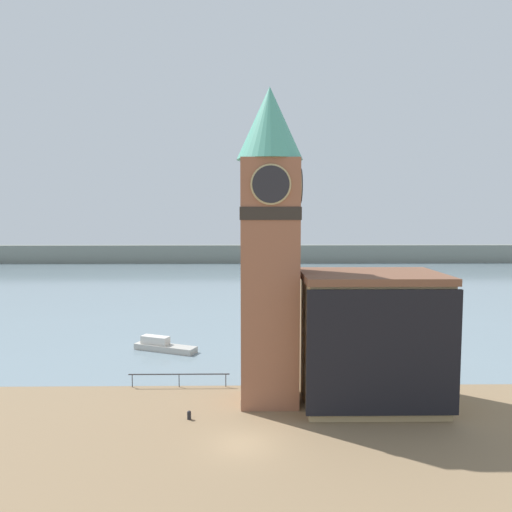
% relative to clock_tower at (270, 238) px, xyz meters
% --- Properties ---
extents(ground_plane, '(160.00, 160.00, 0.00)m').
position_rel_clock_tower_xyz_m(ground_plane, '(-1.87, -6.99, -12.17)').
color(ground_plane, '#846B4C').
extents(water, '(160.00, 120.00, 0.00)m').
position_rel_clock_tower_xyz_m(water, '(-1.87, 63.27, -12.17)').
color(water, gray).
rests_on(water, ground_plane).
extents(far_shoreline, '(180.00, 3.00, 5.00)m').
position_rel_clock_tower_xyz_m(far_shoreline, '(-1.87, 103.27, -9.67)').
color(far_shoreline, gray).
rests_on(far_shoreline, water).
extents(pier_railing, '(8.13, 0.08, 1.09)m').
position_rel_clock_tower_xyz_m(pier_railing, '(-7.14, 3.02, -11.24)').
color(pier_railing, '#333338').
rests_on(pier_railing, ground_plane).
extents(clock_tower, '(4.76, 4.76, 22.94)m').
position_rel_clock_tower_xyz_m(clock_tower, '(0.00, 0.00, 0.00)').
color(clock_tower, '#935B42').
rests_on(clock_tower, ground_plane).
extents(pier_building, '(10.20, 7.43, 9.68)m').
position_rel_clock_tower_xyz_m(pier_building, '(7.37, -0.63, -7.31)').
color(pier_building, tan).
rests_on(pier_building, ground_plane).
extents(boat_near, '(6.70, 3.99, 1.43)m').
position_rel_clock_tower_xyz_m(boat_near, '(-10.31, 13.70, -11.66)').
color(boat_near, '#B7B2A8').
rests_on(boat_near, water).
extents(mooring_bollard_near, '(0.27, 0.27, 0.78)m').
position_rel_clock_tower_xyz_m(mooring_bollard_near, '(-1.97, -1.71, -11.74)').
color(mooring_bollard_near, black).
rests_on(mooring_bollard_near, ground_plane).
extents(mooring_bollard_far, '(0.28, 0.28, 0.61)m').
position_rel_clock_tower_xyz_m(mooring_bollard_far, '(-5.58, -3.33, -11.84)').
color(mooring_bollard_far, black).
rests_on(mooring_bollard_far, ground_plane).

